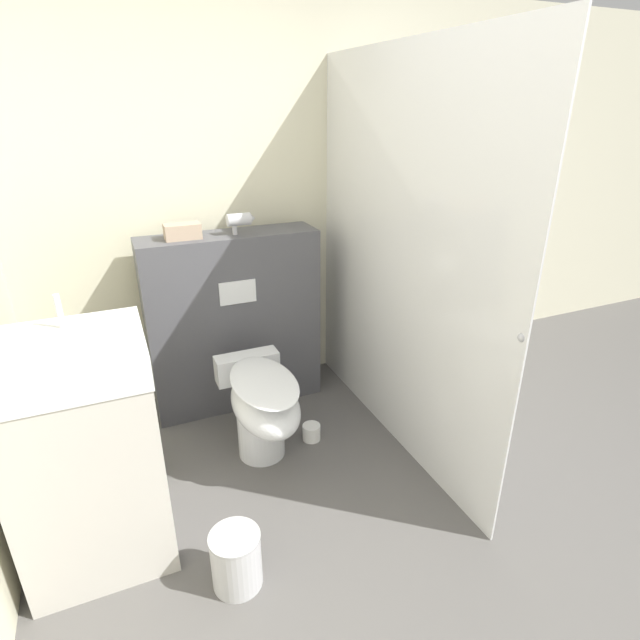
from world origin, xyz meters
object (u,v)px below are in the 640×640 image
Objects in this scene: waste_bin at (236,559)px; sink_vanity at (87,454)px; hair_drier at (240,220)px; toilet at (262,406)px.

sink_vanity is at bearing 139.98° from waste_bin.
toilet is at bearing -99.50° from hair_drier.
waste_bin is at bearing -40.02° from sink_vanity.
sink_vanity reaches higher than waste_bin.
hair_drier is at bearing 80.50° from toilet.
toilet is at bearing 20.35° from sink_vanity.
hair_drier is at bearing 71.46° from waste_bin.
waste_bin is (-0.35, -0.73, -0.21)m from toilet.
sink_vanity reaches higher than toilet.
hair_drier is 1.79m from waste_bin.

